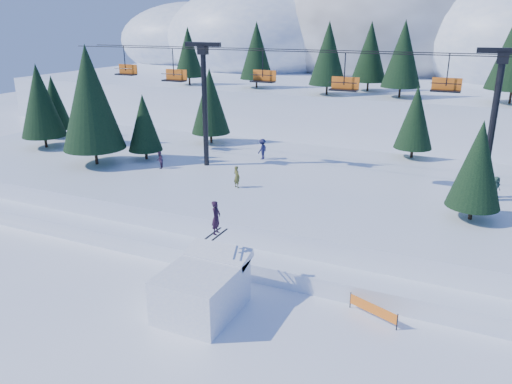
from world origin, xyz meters
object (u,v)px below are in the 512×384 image
at_px(jump_kicker, 202,288).
at_px(banner_far, 444,306).
at_px(chairlift, 324,92).
at_px(banner_near, 373,309).

bearing_deg(jump_kicker, banner_far, 22.71).
bearing_deg(banner_far, jump_kicker, -157.29).
bearing_deg(banner_far, chairlift, 131.16).
xyz_separation_m(banner_near, banner_far, (3.23, 1.82, 0.00)).
bearing_deg(chairlift, banner_far, -48.84).
relative_size(jump_kicker, chairlift, 0.12).
bearing_deg(banner_near, banner_far, 29.41).
height_order(chairlift, banner_far, chairlift).
relative_size(chairlift, banner_near, 17.35).
bearing_deg(jump_kicker, chairlift, 86.92).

